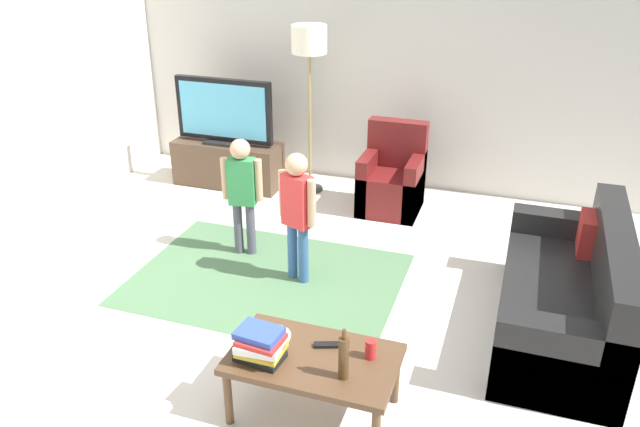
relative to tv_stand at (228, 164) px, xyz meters
name	(u,v)px	position (x,y,z in m)	size (l,w,h in m)	color
ground	(294,324)	(1.67, -2.30, -0.24)	(7.80, 7.80, 0.00)	beige
wall_back	(393,62)	(1.67, 0.70, 1.11)	(6.00, 0.12, 2.70)	silver
area_rug	(267,279)	(1.22, -1.77, -0.24)	(2.20, 1.60, 0.01)	#4C724C
tv_stand	(228,164)	(0.00, 0.00, 0.00)	(1.20, 0.44, 0.50)	#4C3828
tv	(224,112)	(0.00, -0.02, 0.60)	(1.10, 0.28, 0.71)	black
couch	(572,300)	(3.59, -1.76, 0.05)	(0.80, 1.80, 0.86)	black
armchair	(392,182)	(1.88, -0.04, 0.05)	(0.60, 0.60, 0.90)	maroon
floor_lamp	(309,49)	(0.92, 0.15, 1.30)	(0.36, 0.36, 1.78)	#262626
child_near_tv	(242,187)	(0.85, -1.40, 0.40)	(0.36, 0.17, 1.08)	#4C4C59
child_center	(297,206)	(1.47, -1.67, 0.43)	(0.35, 0.21, 1.12)	#33598C
coffee_table	(314,363)	(2.11, -3.11, 0.13)	(1.00, 0.60, 0.42)	#513823
book_stack	(260,345)	(1.82, -3.23, 0.28)	(0.29, 0.25, 0.20)	black
bottle	(344,358)	(2.33, -3.23, 0.31)	(0.06, 0.06, 0.32)	#4C3319
tv_remote	(328,345)	(2.16, -2.99, 0.19)	(0.17, 0.05, 0.02)	black
soda_can	(371,349)	(2.43, -3.01, 0.24)	(0.07, 0.07, 0.12)	red
plate	(273,336)	(1.81, -3.01, 0.18)	(0.22, 0.22, 0.02)	white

